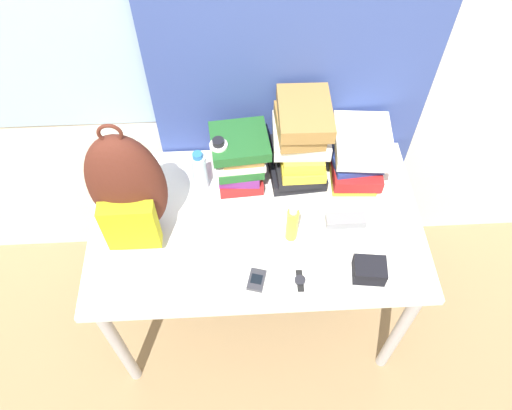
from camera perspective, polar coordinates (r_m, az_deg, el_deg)
name	(u,v)px	position (r m, az deg, el deg)	size (l,w,h in m)	color
ground_plane	(260,379)	(2.46, 0.48, -19.31)	(12.00, 12.00, 0.00)	#8C704C
wall_back	(248,41)	(1.89, -0.92, 18.24)	(6.00, 0.06, 2.50)	silver
curtain_blue	(295,49)	(1.86, 4.43, 17.35)	(1.08, 0.04, 2.50)	#384C93
desk	(256,234)	(1.99, 0.00, -3.30)	(1.27, 0.74, 0.77)	silver
backpack	(128,190)	(1.76, -14.43, 1.67)	(0.27, 0.21, 0.54)	#512319
book_stack_left	(239,157)	(1.96, -1.92, 5.50)	(0.23, 0.24, 0.23)	red
book_stack_center	(300,143)	(1.93, 5.07, 7.08)	(0.23, 0.28, 0.37)	black
book_stack_right	(357,154)	(2.02, 11.52, 5.68)	(0.24, 0.30, 0.20)	yellow
water_bottle	(200,172)	(1.95, -6.45, 3.76)	(0.06, 0.06, 0.20)	silver
sports_bottle	(220,165)	(1.92, -4.10, 4.57)	(0.07, 0.07, 0.27)	white
sunscreen_bottle	(292,224)	(1.81, 4.15, -2.18)	(0.04, 0.04, 0.18)	yellow
cell_phone	(257,280)	(1.77, 0.07, -8.58)	(0.08, 0.09, 0.02)	#2D2D33
sunglasses_case	(346,220)	(1.92, 10.21, -1.75)	(0.15, 0.06, 0.04)	gray
camera_pouch	(369,270)	(1.81, 12.83, -7.27)	(0.12, 0.10, 0.07)	black
wristwatch	(300,280)	(1.78, 5.05, -8.58)	(0.04, 0.08, 0.01)	black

